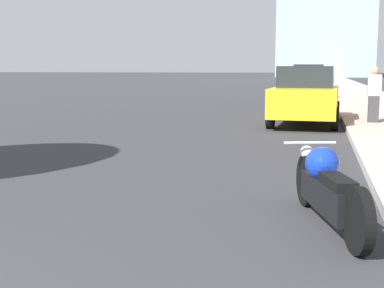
# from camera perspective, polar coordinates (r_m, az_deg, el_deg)

# --- Properties ---
(sidewalk) EXTENTS (3.46, 240.00, 0.15)m
(sidewalk) POSITION_cam_1_polar(r_m,az_deg,el_deg) (41.89, 16.68, 5.58)
(sidewalk) COLOR #B2ADA3
(sidewalk) RESTS_ON ground_plane
(motorcycle) EXTENTS (0.90, 2.30, 0.81)m
(motorcycle) POSITION_cam_1_polar(r_m,az_deg,el_deg) (5.88, 14.21, -4.56)
(motorcycle) COLOR black
(motorcycle) RESTS_ON ground_plane
(parked_car_yellow) EXTENTS (2.05, 4.30, 1.72)m
(parked_car_yellow) POSITION_cam_1_polar(r_m,az_deg,el_deg) (16.13, 12.05, 5.06)
(parked_car_yellow) COLOR gold
(parked_car_yellow) RESTS_ON ground_plane
(parked_car_green) EXTENTS (2.04, 4.64, 1.85)m
(parked_car_green) POSITION_cam_1_polar(r_m,az_deg,el_deg) (28.40, 12.19, 6.38)
(parked_car_green) COLOR #1E6B33
(parked_car_green) RESTS_ON ground_plane
(parked_car_silver) EXTENTS (2.16, 4.07, 1.66)m
(parked_car_silver) POSITION_cam_1_polar(r_m,az_deg,el_deg) (40.76, 12.53, 6.74)
(parked_car_silver) COLOR #BCBCC1
(parked_car_silver) RESTS_ON ground_plane
(parked_car_black) EXTENTS (1.98, 4.45, 1.71)m
(parked_car_black) POSITION_cam_1_polar(r_m,az_deg,el_deg) (53.90, 12.69, 7.06)
(parked_car_black) COLOR black
(parked_car_black) RESTS_ON ground_plane
(parked_car_white) EXTENTS (2.21, 4.63, 1.82)m
(parked_car_white) POSITION_cam_1_polar(r_m,az_deg,el_deg) (64.75, 12.86, 7.22)
(parked_car_white) COLOR silver
(parked_car_white) RESTS_ON ground_plane
(pedestrian) EXTENTS (0.36, 0.22, 1.56)m
(pedestrian) POSITION_cam_1_polar(r_m,az_deg,el_deg) (15.89, 18.86, 5.04)
(pedestrian) COLOR #38383D
(pedestrian) RESTS_ON sidewalk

